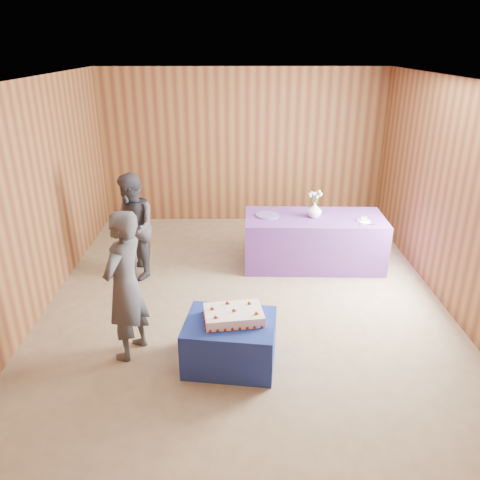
{
  "coord_description": "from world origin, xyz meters",
  "views": [
    {
      "loc": [
        -0.14,
        -5.26,
        3.07
      ],
      "look_at": [
        -0.07,
        0.1,
        0.79
      ],
      "focal_mm": 35.0,
      "sensor_mm": 36.0,
      "label": 1
    }
  ],
  "objects_px": {
    "serving_table": "(313,241)",
    "vase": "(314,210)",
    "cake_table": "(230,342)",
    "guest_left": "(125,286)",
    "sheet_cake": "(234,315)",
    "guest_right": "(133,227)"
  },
  "relations": [
    {
      "from": "cake_table",
      "to": "guest_left",
      "type": "distance_m",
      "value": 1.2
    },
    {
      "from": "sheet_cake",
      "to": "vase",
      "type": "bearing_deg",
      "value": 55.49
    },
    {
      "from": "serving_table",
      "to": "vase",
      "type": "distance_m",
      "value": 0.48
    },
    {
      "from": "guest_left",
      "to": "guest_right",
      "type": "xyz_separation_m",
      "value": [
        -0.29,
        1.79,
        -0.06
      ]
    },
    {
      "from": "cake_table",
      "to": "guest_left",
      "type": "height_order",
      "value": "guest_left"
    },
    {
      "from": "guest_right",
      "to": "cake_table",
      "type": "bearing_deg",
      "value": 6.39
    },
    {
      "from": "serving_table",
      "to": "vase",
      "type": "xyz_separation_m",
      "value": [
        -0.02,
        -0.01,
        0.48
      ]
    },
    {
      "from": "sheet_cake",
      "to": "guest_right",
      "type": "relative_size",
      "value": 0.44
    },
    {
      "from": "sheet_cake",
      "to": "guest_left",
      "type": "relative_size",
      "value": 0.41
    },
    {
      "from": "vase",
      "to": "guest_right",
      "type": "distance_m",
      "value": 2.56
    },
    {
      "from": "cake_table",
      "to": "sheet_cake",
      "type": "distance_m",
      "value": 0.31
    },
    {
      "from": "serving_table",
      "to": "sheet_cake",
      "type": "relative_size",
      "value": 3.06
    },
    {
      "from": "serving_table",
      "to": "vase",
      "type": "bearing_deg",
      "value": -145.95
    },
    {
      "from": "sheet_cake",
      "to": "guest_right",
      "type": "height_order",
      "value": "guest_right"
    },
    {
      "from": "vase",
      "to": "guest_right",
      "type": "bearing_deg",
      "value": -172.2
    },
    {
      "from": "cake_table",
      "to": "serving_table",
      "type": "bearing_deg",
      "value": 70.37
    },
    {
      "from": "cake_table",
      "to": "sheet_cake",
      "type": "bearing_deg",
      "value": 49.03
    },
    {
      "from": "cake_table",
      "to": "sheet_cake",
      "type": "height_order",
      "value": "sheet_cake"
    },
    {
      "from": "guest_left",
      "to": "sheet_cake",
      "type": "bearing_deg",
      "value": 103.77
    },
    {
      "from": "sheet_cake",
      "to": "guest_left",
      "type": "xyz_separation_m",
      "value": [
        -1.09,
        0.15,
        0.25
      ]
    },
    {
      "from": "vase",
      "to": "serving_table",
      "type": "bearing_deg",
      "value": 32.15
    },
    {
      "from": "cake_table",
      "to": "sheet_cake",
      "type": "relative_size",
      "value": 1.38
    }
  ]
}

